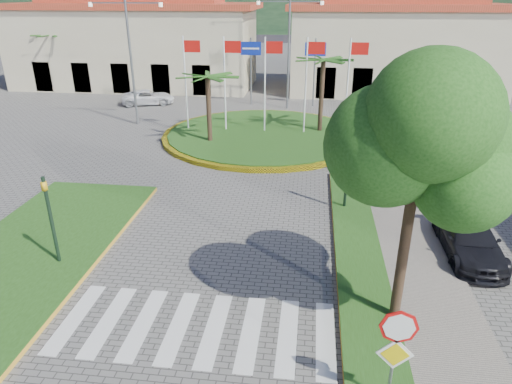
# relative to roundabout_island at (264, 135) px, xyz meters

# --- Properties ---
(median_left) EXTENTS (5.00, 14.00, 0.18)m
(median_left) POSITION_rel_roundabout_island_xyz_m (-6.50, -16.00, -0.08)
(median_left) COLOR #234C15
(median_left) RESTS_ON ground
(crosswalk) EXTENTS (8.00, 3.00, 0.01)m
(crosswalk) POSITION_rel_roundabout_island_xyz_m (-0.00, -18.00, -0.16)
(crosswalk) COLOR silver
(crosswalk) RESTS_ON ground
(roundabout_island) EXTENTS (12.70, 12.70, 6.00)m
(roundabout_island) POSITION_rel_roundabout_island_xyz_m (0.00, 0.00, 0.00)
(roundabout_island) COLOR yellow
(roundabout_island) RESTS_ON ground
(stop_sign) EXTENTS (0.80, 0.11, 2.65)m
(stop_sign) POSITION_rel_roundabout_island_xyz_m (4.90, -20.04, 1.62)
(stop_sign) COLOR slate
(stop_sign) RESTS_ON ground
(deciduous_tree) EXTENTS (3.60, 3.60, 6.80)m
(deciduous_tree) POSITION_rel_roundabout_island_xyz_m (5.50, -17.00, 5.01)
(deciduous_tree) COLOR black
(deciduous_tree) RESTS_ON ground
(traffic_light_left) EXTENTS (0.15, 0.18, 3.20)m
(traffic_light_left) POSITION_rel_roundabout_island_xyz_m (-5.20, -15.50, 1.77)
(traffic_light_left) COLOR black
(traffic_light_left) RESTS_ON ground
(traffic_light_right) EXTENTS (0.15, 0.18, 3.20)m
(traffic_light_right) POSITION_rel_roundabout_island_xyz_m (4.50, -10.00, 1.77)
(traffic_light_right) COLOR black
(traffic_light_right) RESTS_ON ground
(traffic_light_far) EXTENTS (0.18, 0.15, 3.20)m
(traffic_light_far) POSITION_rel_roundabout_island_xyz_m (8.00, 4.00, 1.77)
(traffic_light_far) COLOR black
(traffic_light_far) RESTS_ON ground
(direction_sign_west) EXTENTS (1.60, 0.14, 5.20)m
(direction_sign_west) POSITION_rel_roundabout_island_xyz_m (-2.00, 8.97, 3.36)
(direction_sign_west) COLOR slate
(direction_sign_west) RESTS_ON ground
(direction_sign_east) EXTENTS (1.60, 0.14, 5.20)m
(direction_sign_east) POSITION_rel_roundabout_island_xyz_m (3.00, 8.97, 3.36)
(direction_sign_east) COLOR slate
(direction_sign_east) RESTS_ON ground
(street_lamp_centre) EXTENTS (4.80, 0.16, 8.00)m
(street_lamp_centre) POSITION_rel_roundabout_island_xyz_m (1.00, 8.00, 4.33)
(street_lamp_centre) COLOR slate
(street_lamp_centre) RESTS_ON ground
(street_lamp_west) EXTENTS (4.80, 0.16, 8.00)m
(street_lamp_west) POSITION_rel_roundabout_island_xyz_m (-9.00, 2.00, 4.33)
(street_lamp_west) COLOR slate
(street_lamp_west) RESTS_ON ground
(building_left) EXTENTS (23.32, 9.54, 8.05)m
(building_left) POSITION_rel_roundabout_island_xyz_m (-14.00, 16.00, 3.73)
(building_left) COLOR #BCB08E
(building_left) RESTS_ON ground
(building_right) EXTENTS (19.08, 9.54, 8.05)m
(building_right) POSITION_rel_roundabout_island_xyz_m (10.00, 16.00, 3.73)
(building_right) COLOR #BCB08E
(building_right) RESTS_ON ground
(white_van) EXTENTS (4.58, 3.14, 1.16)m
(white_van) POSITION_rel_roundabout_island_xyz_m (-10.33, 8.00, 0.41)
(white_van) COLOR silver
(white_van) RESTS_ON ground
(car_dark_a) EXTENTS (3.60, 1.76, 1.18)m
(car_dark_a) POSITION_rel_roundabout_island_xyz_m (-5.86, 14.11, 0.42)
(car_dark_a) COLOR black
(car_dark_a) RESTS_ON ground
(car_dark_b) EXTENTS (3.81, 2.60, 1.19)m
(car_dark_b) POSITION_rel_roundabout_island_xyz_m (7.46, 8.67, 0.42)
(car_dark_b) COLOR black
(car_dark_b) RESTS_ON ground
(car_side_right) EXTENTS (1.75, 4.27, 1.24)m
(car_side_right) POSITION_rel_roundabout_island_xyz_m (8.55, -13.07, 0.45)
(car_side_right) COLOR black
(car_side_right) RESTS_ON ground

